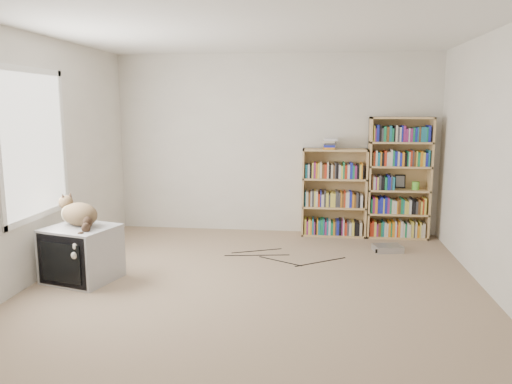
# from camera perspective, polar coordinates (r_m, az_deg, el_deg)

# --- Properties ---
(floor) EXTENTS (4.50, 5.00, 0.01)m
(floor) POSITION_cam_1_polar(r_m,az_deg,el_deg) (4.88, -0.38, -11.60)
(floor) COLOR tan
(floor) RESTS_ON ground
(wall_back) EXTENTS (4.50, 0.02, 2.50)m
(wall_back) POSITION_cam_1_polar(r_m,az_deg,el_deg) (7.05, 2.20, 5.48)
(wall_back) COLOR silver
(wall_back) RESTS_ON floor
(wall_front) EXTENTS (4.50, 0.02, 2.50)m
(wall_front) POSITION_cam_1_polar(r_m,az_deg,el_deg) (2.15, -8.91, -4.55)
(wall_front) COLOR silver
(wall_front) RESTS_ON floor
(wall_left) EXTENTS (0.02, 5.00, 2.50)m
(wall_left) POSITION_cam_1_polar(r_m,az_deg,el_deg) (5.35, -25.11, 3.19)
(wall_left) COLOR silver
(wall_left) RESTS_ON floor
(wall_right) EXTENTS (0.02, 5.00, 2.50)m
(wall_right) POSITION_cam_1_polar(r_m,az_deg,el_deg) (4.83, 27.12, 2.43)
(wall_right) COLOR silver
(wall_right) RESTS_ON floor
(ceiling) EXTENTS (4.50, 5.00, 0.02)m
(ceiling) POSITION_cam_1_polar(r_m,az_deg,el_deg) (4.60, -0.41, 18.81)
(ceiling) COLOR white
(ceiling) RESTS_ON wall_back
(window) EXTENTS (0.02, 1.22, 1.52)m
(window) POSITION_cam_1_polar(r_m,az_deg,el_deg) (5.50, -24.02, 4.99)
(window) COLOR white
(window) RESTS_ON wall_left
(crt_tv) EXTENTS (0.78, 0.73, 0.56)m
(crt_tv) POSITION_cam_1_polar(r_m,az_deg,el_deg) (5.48, -19.23, -6.65)
(crt_tv) COLOR #A5A5A7
(crt_tv) RESTS_ON floor
(cat) EXTENTS (0.57, 0.67, 0.52)m
(cat) POSITION_cam_1_polar(r_m,az_deg,el_deg) (5.41, -19.56, -2.84)
(cat) COLOR #352415
(cat) RESTS_ON crt_tv
(bookcase_tall) EXTENTS (0.82, 0.30, 1.64)m
(bookcase_tall) POSITION_cam_1_polar(r_m,az_deg,el_deg) (7.02, 15.99, 1.27)
(bookcase_tall) COLOR tan
(bookcase_tall) RESTS_ON floor
(bookcase_short) EXTENTS (0.88, 0.30, 1.21)m
(bookcase_short) POSITION_cam_1_polar(r_m,az_deg,el_deg) (6.98, 8.90, -0.48)
(bookcase_short) COLOR tan
(bookcase_short) RESTS_ON floor
(book_stack) EXTENTS (0.21, 0.27, 0.15)m
(book_stack) POSITION_cam_1_polar(r_m,az_deg,el_deg) (6.83, 8.39, 5.48)
(book_stack) COLOR #B72E18
(book_stack) RESTS_ON bookcase_short
(green_mug) EXTENTS (0.10, 0.10, 0.11)m
(green_mug) POSITION_cam_1_polar(r_m,az_deg,el_deg) (7.05, 17.77, 0.72)
(green_mug) COLOR #67CC3A
(green_mug) RESTS_ON bookcase_tall
(framed_print) EXTENTS (0.14, 0.05, 0.18)m
(framed_print) POSITION_cam_1_polar(r_m,az_deg,el_deg) (7.11, 16.14, 1.19)
(framed_print) COLOR black
(framed_print) RESTS_ON bookcase_tall
(dvd_player) EXTENTS (0.38, 0.31, 0.08)m
(dvd_player) POSITION_cam_1_polar(r_m,az_deg,el_deg) (6.43, 14.82, -6.24)
(dvd_player) COLOR #ABABB0
(dvd_player) RESTS_ON floor
(wall_outlet) EXTENTS (0.01, 0.08, 0.13)m
(wall_outlet) POSITION_cam_1_polar(r_m,az_deg,el_deg) (5.96, -21.63, -5.08)
(wall_outlet) COLOR silver
(wall_outlet) RESTS_ON wall_left
(floor_cables) EXTENTS (1.20, 0.70, 0.01)m
(floor_cables) POSITION_cam_1_polar(r_m,az_deg,el_deg) (6.07, 2.21, -7.22)
(floor_cables) COLOR black
(floor_cables) RESTS_ON floor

